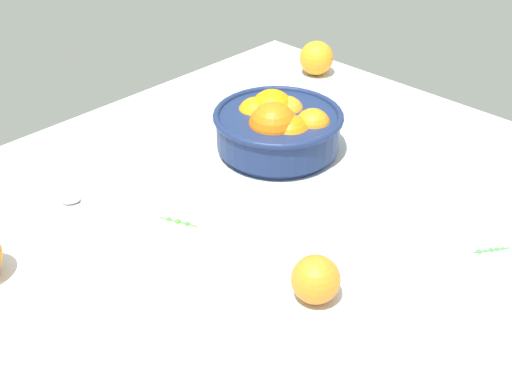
{
  "coord_description": "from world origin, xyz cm",
  "views": [
    {
      "loc": [
        -52.37,
        -51.79,
        59.41
      ],
      "look_at": [
        1.5,
        0.26,
        8.77
      ],
      "focal_mm": 44.76,
      "sensor_mm": 36.0,
      "label": 1
    }
  ],
  "objects_px": {
    "fruit_bowl": "(277,127)",
    "spoon": "(94,198)",
    "loose_orange_0": "(316,58)",
    "loose_orange_1": "(316,279)"
  },
  "relations": [
    {
      "from": "loose_orange_1",
      "to": "spoon",
      "type": "height_order",
      "value": "loose_orange_1"
    },
    {
      "from": "spoon",
      "to": "loose_orange_0",
      "type": "bearing_deg",
      "value": 5.68
    },
    {
      "from": "loose_orange_0",
      "to": "spoon",
      "type": "relative_size",
      "value": 0.55
    },
    {
      "from": "fruit_bowl",
      "to": "loose_orange_0",
      "type": "xyz_separation_m",
      "value": [
        0.32,
        0.17,
        -0.01
      ]
    },
    {
      "from": "loose_orange_0",
      "to": "loose_orange_1",
      "type": "distance_m",
      "value": 0.74
    },
    {
      "from": "loose_orange_0",
      "to": "spoon",
      "type": "distance_m",
      "value": 0.65
    },
    {
      "from": "fruit_bowl",
      "to": "loose_orange_1",
      "type": "relative_size",
      "value": 3.56
    },
    {
      "from": "fruit_bowl",
      "to": "spoon",
      "type": "distance_m",
      "value": 0.34
    },
    {
      "from": "loose_orange_1",
      "to": "spoon",
      "type": "distance_m",
      "value": 0.41
    },
    {
      "from": "loose_orange_0",
      "to": "loose_orange_1",
      "type": "height_order",
      "value": "loose_orange_0"
    }
  ]
}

